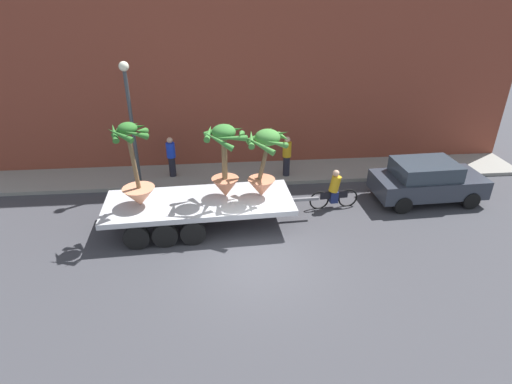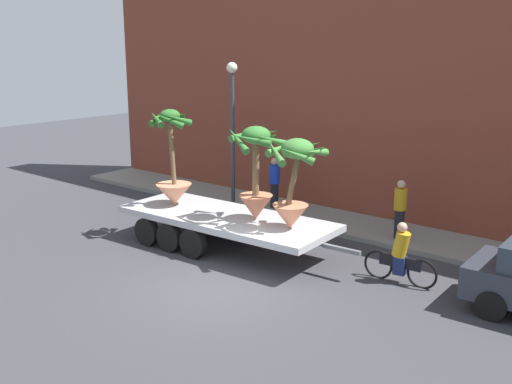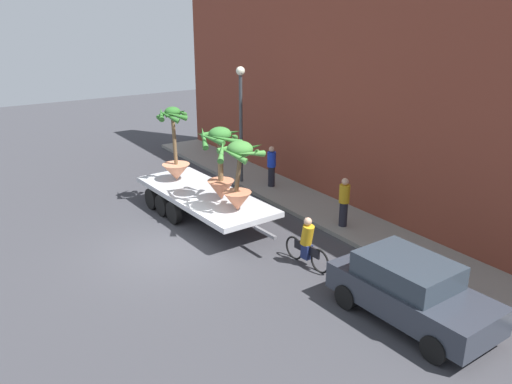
{
  "view_description": "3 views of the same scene",
  "coord_description": "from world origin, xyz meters",
  "px_view_note": "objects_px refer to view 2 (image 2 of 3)",
  "views": [
    {
      "loc": [
        -0.96,
        -10.03,
        7.51
      ],
      "look_at": [
        0.16,
        2.08,
        1.24
      ],
      "focal_mm": 28.84,
      "sensor_mm": 36.0,
      "label": 1
    },
    {
      "loc": [
        9.01,
        -9.66,
        5.63
      ],
      "look_at": [
        -0.87,
        2.4,
        1.72
      ],
      "focal_mm": 42.28,
      "sensor_mm": 36.0,
      "label": 2
    },
    {
      "loc": [
        13.78,
        -5.87,
        7.19
      ],
      "look_at": [
        0.19,
        3.12,
        1.4
      ],
      "focal_mm": 36.44,
      "sensor_mm": 36.0,
      "label": 3
    }
  ],
  "objects_px": {
    "pedestrian_far_left": "(274,182)",
    "pedestrian_near_gate": "(400,208)",
    "potted_palm_rear": "(294,182)",
    "flatbed_trailer": "(219,221)",
    "potted_palm_front": "(173,169)",
    "street_lamp": "(232,116)",
    "potted_palm_middle": "(256,174)",
    "cyclist": "(400,256)"
  },
  "relations": [
    {
      "from": "flatbed_trailer",
      "to": "cyclist",
      "type": "xyz_separation_m",
      "value": [
        5.11,
        0.83,
        -0.1
      ]
    },
    {
      "from": "potted_palm_front",
      "to": "cyclist",
      "type": "distance_m",
      "value": 6.97
    },
    {
      "from": "potted_palm_rear",
      "to": "pedestrian_near_gate",
      "type": "distance_m",
      "value": 3.77
    },
    {
      "from": "potted_palm_rear",
      "to": "cyclist",
      "type": "distance_m",
      "value": 3.15
    },
    {
      "from": "potted_palm_front",
      "to": "cyclist",
      "type": "relative_size",
      "value": 1.52
    },
    {
      "from": "flatbed_trailer",
      "to": "potted_palm_rear",
      "type": "relative_size",
      "value": 3.11
    },
    {
      "from": "potted_palm_rear",
      "to": "potted_palm_front",
      "type": "bearing_deg",
      "value": -175.95
    },
    {
      "from": "potted_palm_front",
      "to": "street_lamp",
      "type": "height_order",
      "value": "street_lamp"
    },
    {
      "from": "potted_palm_rear",
      "to": "pedestrian_near_gate",
      "type": "xyz_separation_m",
      "value": [
        1.31,
        3.34,
        -1.17
      ]
    },
    {
      "from": "potted_palm_rear",
      "to": "potted_palm_middle",
      "type": "relative_size",
      "value": 0.93
    },
    {
      "from": "cyclist",
      "to": "pedestrian_far_left",
      "type": "bearing_deg",
      "value": 153.7
    },
    {
      "from": "potted_palm_rear",
      "to": "pedestrian_far_left",
      "type": "height_order",
      "value": "potted_palm_rear"
    },
    {
      "from": "potted_palm_front",
      "to": "street_lamp",
      "type": "xyz_separation_m",
      "value": [
        -0.6,
        3.3,
        1.17
      ]
    },
    {
      "from": "flatbed_trailer",
      "to": "street_lamp",
      "type": "height_order",
      "value": "street_lamp"
    },
    {
      "from": "pedestrian_far_left",
      "to": "potted_palm_middle",
      "type": "bearing_deg",
      "value": -59.2
    },
    {
      "from": "cyclist",
      "to": "street_lamp",
      "type": "bearing_deg",
      "value": 162.44
    },
    {
      "from": "potted_palm_rear",
      "to": "street_lamp",
      "type": "relative_size",
      "value": 0.49
    },
    {
      "from": "potted_palm_middle",
      "to": "pedestrian_far_left",
      "type": "distance_m",
      "value": 4.4
    },
    {
      "from": "flatbed_trailer",
      "to": "potted_palm_middle",
      "type": "height_order",
      "value": "potted_palm_middle"
    },
    {
      "from": "pedestrian_far_left",
      "to": "street_lamp",
      "type": "relative_size",
      "value": 0.35
    },
    {
      "from": "potted_palm_front",
      "to": "flatbed_trailer",
      "type": "bearing_deg",
      "value": 4.88
    },
    {
      "from": "pedestrian_far_left",
      "to": "street_lamp",
      "type": "distance_m",
      "value": 2.61
    },
    {
      "from": "potted_palm_middle",
      "to": "potted_palm_front",
      "type": "distance_m",
      "value": 2.84
    },
    {
      "from": "pedestrian_far_left",
      "to": "flatbed_trailer",
      "type": "bearing_deg",
      "value": -75.45
    },
    {
      "from": "flatbed_trailer",
      "to": "cyclist",
      "type": "bearing_deg",
      "value": 9.23
    },
    {
      "from": "potted_palm_rear",
      "to": "pedestrian_near_gate",
      "type": "relative_size",
      "value": 1.37
    },
    {
      "from": "potted_palm_rear",
      "to": "potted_palm_middle",
      "type": "height_order",
      "value": "potted_palm_middle"
    },
    {
      "from": "potted_palm_rear",
      "to": "flatbed_trailer",
      "type": "bearing_deg",
      "value": -176.5
    },
    {
      "from": "flatbed_trailer",
      "to": "potted_palm_middle",
      "type": "xyz_separation_m",
      "value": [
        1.17,
        0.22,
        1.47
      ]
    },
    {
      "from": "potted_palm_middle",
      "to": "street_lamp",
      "type": "relative_size",
      "value": 0.52
    },
    {
      "from": "flatbed_trailer",
      "to": "pedestrian_near_gate",
      "type": "distance_m",
      "value": 5.14
    },
    {
      "from": "potted_palm_middle",
      "to": "street_lamp",
      "type": "bearing_deg",
      "value": 139.26
    },
    {
      "from": "flatbed_trailer",
      "to": "potted_palm_front",
      "type": "distance_m",
      "value": 2.1
    },
    {
      "from": "pedestrian_near_gate",
      "to": "flatbed_trailer",
      "type": "bearing_deg",
      "value": -137.24
    },
    {
      "from": "potted_palm_front",
      "to": "pedestrian_near_gate",
      "type": "distance_m",
      "value": 6.6
    },
    {
      "from": "pedestrian_far_left",
      "to": "pedestrian_near_gate",
      "type": "bearing_deg",
      "value": -4.38
    },
    {
      "from": "potted_palm_front",
      "to": "cyclist",
      "type": "height_order",
      "value": "potted_palm_front"
    },
    {
      "from": "cyclist",
      "to": "street_lamp",
      "type": "xyz_separation_m",
      "value": [
        -7.36,
        2.33,
        2.56
      ]
    },
    {
      "from": "flatbed_trailer",
      "to": "potted_palm_front",
      "type": "bearing_deg",
      "value": -175.12
    },
    {
      "from": "flatbed_trailer",
      "to": "potted_palm_front",
      "type": "height_order",
      "value": "potted_palm_front"
    },
    {
      "from": "potted_palm_middle",
      "to": "cyclist",
      "type": "bearing_deg",
      "value": 8.85
    },
    {
      "from": "flatbed_trailer",
      "to": "street_lamp",
      "type": "relative_size",
      "value": 1.51
    }
  ]
}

